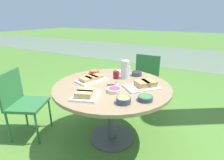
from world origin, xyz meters
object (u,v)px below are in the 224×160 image
chair_near_left (145,76)px  chair_near_right (21,99)px  dining_table (112,93)px  water_pitcher (125,69)px  wine_glass (116,75)px

chair_near_left → chair_near_right: size_ratio=1.00×
dining_table → water_pitcher: bearing=84.6°
chair_near_right → wine_glass: bearing=24.4°
chair_near_right → water_pitcher: water_pitcher is taller
dining_table → chair_near_right: size_ratio=1.56×
water_pitcher → chair_near_right: bearing=-144.5°
water_pitcher → wine_glass: bearing=-86.5°
dining_table → wine_glass: 0.23m
chair_near_left → water_pitcher: (0.01, -0.88, 0.35)m
chair_near_right → water_pitcher: 1.40m
dining_table → wine_glass: bearing=19.8°
dining_table → wine_glass: (0.05, 0.02, 0.23)m
chair_near_right → wine_glass: (1.12, 0.51, 0.35)m
dining_table → water_pitcher: 0.38m
wine_glass → chair_near_right: bearing=-155.6°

